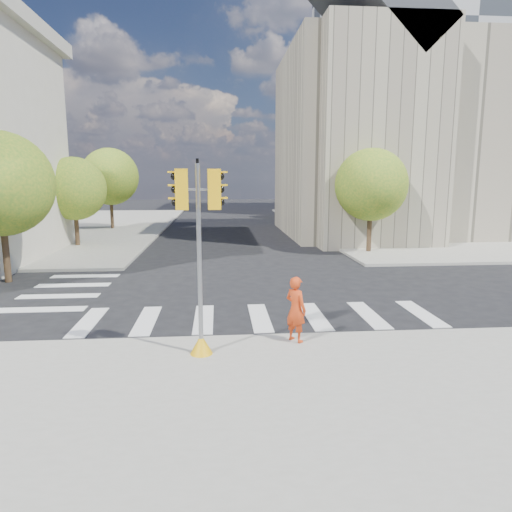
{
  "coord_description": "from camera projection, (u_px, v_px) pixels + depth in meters",
  "views": [
    {
      "loc": [
        -1.4,
        -16.12,
        4.47
      ],
      "look_at": [
        -0.26,
        -2.43,
        2.1
      ],
      "focal_mm": 32.0,
      "sensor_mm": 36.0,
      "label": 1
    }
  ],
  "objects": [
    {
      "name": "ground",
      "position": [
        257.0,
        301.0,
        16.71
      ],
      "size": [
        160.0,
        160.0,
        0.0
      ],
      "primitive_type": "plane",
      "color": "black",
      "rests_on": "ground"
    },
    {
      "name": "sidewalk_far_right",
      "position": [
        441.0,
        224.0,
        43.87
      ],
      "size": [
        28.0,
        40.0,
        0.15
      ],
      "primitive_type": "cube",
      "color": "gray",
      "rests_on": "ground"
    },
    {
      "name": "sidewalk_far_left",
      "position": [
        9.0,
        228.0,
        40.59
      ],
      "size": [
        28.0,
        40.0,
        0.15
      ],
      "primitive_type": "cube",
      "color": "gray",
      "rests_on": "ground"
    },
    {
      "name": "civic_building",
      "position": [
        435.0,
        141.0,
        35.53
      ],
      "size": [
        26.0,
        16.0,
        19.39
      ],
      "color": "#A0977E",
      "rests_on": "ground"
    },
    {
      "name": "office_tower",
      "position": [
        403.0,
        93.0,
        57.21
      ],
      "size": [
        20.0,
        18.0,
        30.0
      ],
      "primitive_type": "cube",
      "color": "#9EA0A3",
      "rests_on": "ground"
    },
    {
      "name": "tree_lw_near",
      "position": [
        0.0,
        184.0,
        19.06
      ],
      "size": [
        4.4,
        4.4,
        6.41
      ],
      "color": "#382616",
      "rests_on": "ground"
    },
    {
      "name": "tree_lw_mid",
      "position": [
        74.0,
        189.0,
        28.96
      ],
      "size": [
        4.0,
        4.0,
        5.77
      ],
      "color": "#382616",
      "rests_on": "ground"
    },
    {
      "name": "tree_lw_far",
      "position": [
        110.0,
        177.0,
        38.64
      ],
      "size": [
        4.8,
        4.8,
        6.95
      ],
      "color": "#382616",
      "rests_on": "ground"
    },
    {
      "name": "tree_re_near",
      "position": [
        371.0,
        185.0,
        26.45
      ],
      "size": [
        4.2,
        4.2,
        6.16
      ],
      "color": "#382616",
      "rests_on": "ground"
    },
    {
      "name": "tree_re_mid",
      "position": [
        324.0,
        179.0,
        38.19
      ],
      "size": [
        4.6,
        4.6,
        6.66
      ],
      "color": "#382616",
      "rests_on": "ground"
    },
    {
      "name": "tree_re_far",
      "position": [
        299.0,
        183.0,
        50.05
      ],
      "size": [
        4.0,
        4.0,
        5.88
      ],
      "color": "#382616",
      "rests_on": "ground"
    },
    {
      "name": "lamp_near",
      "position": [
        359.0,
        176.0,
        30.33
      ],
      "size": [
        0.35,
        0.18,
        8.11
      ],
      "color": "black",
      "rests_on": "sidewalk_far_right"
    },
    {
      "name": "lamp_far",
      "position": [
        315.0,
        176.0,
        44.08
      ],
      "size": [
        0.35,
        0.18,
        8.11
      ],
      "color": "black",
      "rests_on": "sidewalk_far_right"
    },
    {
      "name": "traffic_signal",
      "position": [
        200.0,
        274.0,
        10.99
      ],
      "size": [
        1.07,
        0.56,
        4.76
      ],
      "rotation": [
        0.0,
        0.0,
        0.08
      ],
      "color": "#E2A30B",
      "rests_on": "sidewalk_near"
    },
    {
      "name": "photographer",
      "position": [
        296.0,
        309.0,
        12.07
      ],
      "size": [
        0.74,
        0.76,
        1.76
      ],
      "primitive_type": "imported",
      "rotation": [
        0.0,
        0.0,
        2.27
      ],
      "color": "red",
      "rests_on": "sidewalk_near"
    }
  ]
}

